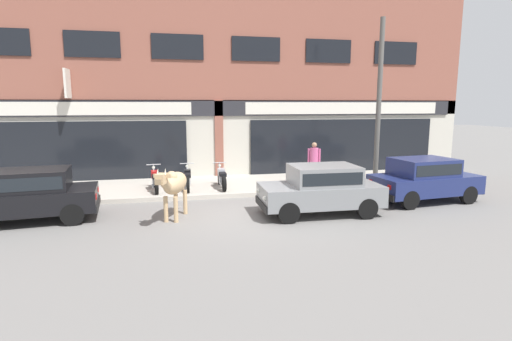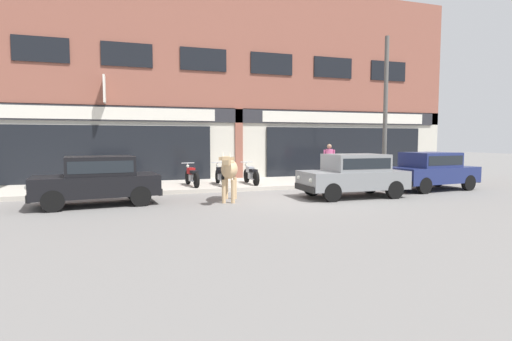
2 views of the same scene
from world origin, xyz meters
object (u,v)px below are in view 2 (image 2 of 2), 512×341
object	(u,v)px
motorcycle_1	(221,175)
motorcycle_2	(251,174)
car_0	(431,169)
car_1	(354,173)
cow	(229,170)
motorcycle_0	(192,176)
pedestrian	(329,158)
car_2	(98,178)
utility_pole	(385,110)

from	to	relation	value
motorcycle_1	motorcycle_2	size ratio (longest dim) A/B	1.00
car_0	car_1	distance (m)	3.98
cow	car_0	distance (m)	8.15
motorcycle_0	motorcycle_2	size ratio (longest dim) A/B	1.00
car_1	pedestrian	distance (m)	4.10
car_1	pedestrian	size ratio (longest dim) A/B	2.27
cow	car_2	world-z (taller)	cow
motorcycle_0	car_0	bearing A→B (deg)	-18.43
motorcycle_0	pedestrian	size ratio (longest dim) A/B	1.13
cow	car_1	size ratio (longest dim) A/B	0.57
car_2	utility_pole	distance (m)	11.81
motorcycle_0	motorcycle_2	bearing A→B (deg)	-0.62
car_1	motorcycle_2	bearing A→B (deg)	124.11
car_2	car_1	bearing A→B (deg)	-6.55
cow	motorcycle_1	world-z (taller)	cow
motorcycle_0	pedestrian	distance (m)	6.12
motorcycle_0	motorcycle_2	world-z (taller)	same
car_2	motorcycle_2	world-z (taller)	car_2
motorcycle_0	utility_pole	xyz separation A→B (m)	(8.17, -0.82, 2.69)
cow	motorcycle_1	bearing A→B (deg)	81.45
car_2	utility_pole	size ratio (longest dim) A/B	0.61
utility_pole	cow	bearing A→B (deg)	-161.85
motorcycle_0	motorcycle_1	distance (m)	1.15
car_0	motorcycle_0	distance (m)	9.27
motorcycle_1	utility_pole	distance (m)	7.57
car_1	utility_pole	world-z (taller)	utility_pole
car_0	car_2	xyz separation A→B (m)	(-12.02, 0.17, 0.00)
car_1	motorcycle_0	bearing A→B (deg)	142.92
car_0	motorcycle_2	size ratio (longest dim) A/B	2.06
motorcycle_2	car_1	bearing A→B (deg)	-55.89
cow	motorcycle_0	bearing A→B (deg)	101.20
cow	car_0	xyz separation A→B (m)	(8.14, 0.36, -0.19)
car_2	motorcycle_1	world-z (taller)	car_2
car_2	motorcycle_1	bearing A→B (deg)	32.46
motorcycle_2	car_2	bearing A→B (deg)	-154.11
car_2	utility_pole	xyz separation A→B (m)	(11.40, 1.94, 2.41)
motorcycle_0	utility_pole	size ratio (longest dim) A/B	0.29
motorcycle_2	pedestrian	distance (m)	3.74
car_2	utility_pole	world-z (taller)	utility_pole
motorcycle_0	pedestrian	bearing A→B (deg)	2.06
cow	car_2	distance (m)	3.92
cow	utility_pole	size ratio (longest dim) A/B	0.34
cow	car_1	distance (m)	4.25
car_0	car_1	xyz separation A→B (m)	(-3.91, -0.76, 0.00)
motorcycle_1	utility_pole	world-z (taller)	utility_pole
pedestrian	utility_pole	distance (m)	3.14
car_0	motorcycle_1	world-z (taller)	car_0
motorcycle_1	utility_pole	bearing A→B (deg)	-6.90
car_1	motorcycle_2	xyz separation A→B (m)	(-2.48, 3.66, -0.28)
cow	utility_pole	distance (m)	8.22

